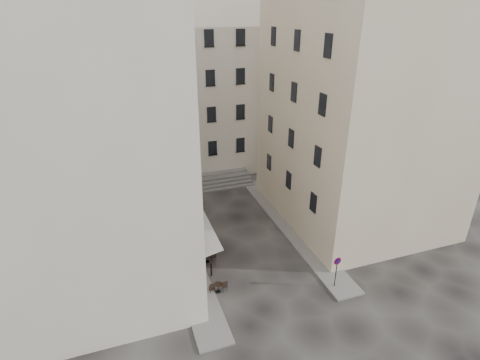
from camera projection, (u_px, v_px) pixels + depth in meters
name	position (u px, v px, depth m)	size (l,w,h in m)	color
ground	(251.00, 257.00, 27.24)	(90.00, 90.00, 0.00)	black
sidewalk_left	(179.00, 239.00, 29.32)	(2.00, 22.00, 0.12)	slate
sidewalk_right	(289.00, 225.00, 31.11)	(2.00, 18.00, 0.12)	slate
building_left	(71.00, 122.00, 22.36)	(12.20, 16.20, 20.60)	beige
building_right	(362.00, 108.00, 29.40)	(12.20, 14.20, 18.60)	beige
building_back	(180.00, 83.00, 39.30)	(18.20, 10.20, 18.60)	beige
cafe_storefront	(188.00, 239.00, 26.03)	(1.74, 7.30, 3.50)	#480B0A
stone_steps	(208.00, 183.00, 37.85)	(9.00, 3.15, 0.80)	#575552
bollard_near	(211.00, 269.00, 25.21)	(0.12, 0.12, 0.98)	black
bollard_mid	(199.00, 241.00, 28.21)	(0.12, 0.12, 0.98)	black
bollard_far	(190.00, 218.00, 31.20)	(0.12, 0.12, 0.98)	black
no_parking_sign	(337.00, 266.00, 23.65)	(0.54, 0.11, 2.36)	black
bistro_table_a	(218.00, 287.00, 23.80)	(1.14, 0.53, 0.80)	black
bistro_table_b	(207.00, 257.00, 26.55)	(1.30, 0.61, 0.92)	black
bistro_table_c	(197.00, 244.00, 27.90)	(1.35, 0.63, 0.95)	black
bistro_table_d	(198.00, 235.00, 29.15)	(1.19, 0.56, 0.83)	black
bistro_table_e	(193.00, 227.00, 30.20)	(1.14, 0.53, 0.80)	black
pedestrian	(210.00, 245.00, 27.08)	(0.65, 0.42, 1.77)	black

